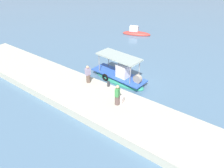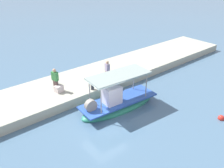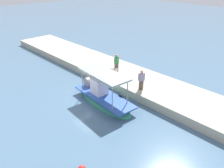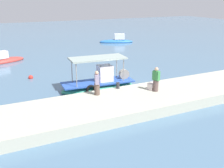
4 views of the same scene
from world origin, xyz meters
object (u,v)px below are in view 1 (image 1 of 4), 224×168
fisherman_near_bollard (117,96)px  moored_boat_near (136,33)px  main_fishing_boat (119,76)px  marker_buoy (115,52)px  mooring_bollard (108,84)px  cargo_crate (120,99)px  fisherman_by_crate (88,75)px

fisherman_near_bollard → moored_boat_near: size_ratio=0.38×
main_fishing_boat → fisherman_near_bollard: size_ratio=3.49×
main_fishing_boat → marker_buoy: main_fishing_boat is taller
marker_buoy → moored_boat_near: 7.63m
mooring_bollard → marker_buoy: 9.04m
marker_buoy → moored_boat_near: bearing=100.6°
cargo_crate → moored_boat_near: bearing=116.7°
fisherman_by_crate → mooring_bollard: bearing=16.1°
fisherman_by_crate → cargo_crate: fisherman_by_crate is taller
main_fishing_boat → mooring_bollard: 2.39m
main_fishing_boat → marker_buoy: (-4.32, 5.33, -0.36)m
fisherman_by_crate → moored_boat_near: 16.30m
fisherman_by_crate → cargo_crate: bearing=-10.8°
fisherman_near_bollard → moored_boat_near: bearing=116.2°
main_fishing_boat → mooring_bollard: bearing=-78.7°
mooring_bollard → marker_buoy: size_ratio=1.09×
main_fishing_boat → mooring_bollard: (0.46, -2.30, 0.47)m
main_fishing_boat → fisherman_near_bollard: bearing=-57.1°
mooring_bollard → moored_boat_near: bearing=112.2°
moored_boat_near → mooring_bollard: bearing=-67.8°
fisherman_near_bollard → moored_boat_near: 18.75m
main_fishing_boat → mooring_bollard: size_ratio=13.21×
marker_buoy → moored_boat_near: moored_boat_near is taller
fisherman_near_bollard → marker_buoy: 11.63m
mooring_bollard → cargo_crate: cargo_crate is taller
fisherman_by_crate → moored_boat_near: (-4.34, 15.67, -1.19)m
mooring_bollard → marker_buoy: (-4.78, 7.63, -0.83)m
fisherman_by_crate → marker_buoy: size_ratio=4.00×
cargo_crate → marker_buoy: (-6.85, 8.91, -0.84)m
fisherman_near_bollard → moored_boat_near: fisherman_near_bollard is taller
fisherman_by_crate → main_fishing_boat: bearing=64.0°
cargo_crate → marker_buoy: 11.27m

